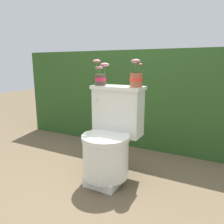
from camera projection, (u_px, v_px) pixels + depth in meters
The scene contains 5 objects.
ground_plane at pixel (100, 184), 1.86m from camera, with size 12.00×12.00×0.00m, color brown.
hedge_backdrop at pixel (150, 97), 2.84m from camera, with size 3.36×0.73×1.16m.
toilet at pixel (111, 139), 1.88m from camera, with size 0.46×0.53×0.81m.
potted_plant_left at pixel (101, 76), 1.95m from camera, with size 0.15×0.10×0.23m.
potted_plant_midleft at pixel (136, 78), 1.80m from camera, with size 0.11×0.10×0.23m.
Camera 1 is at (0.87, -1.44, 1.00)m, focal length 35.00 mm.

